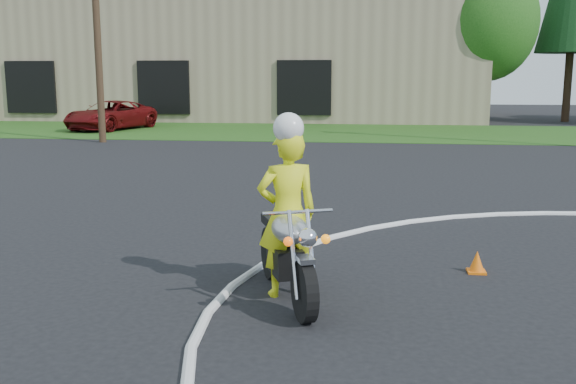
# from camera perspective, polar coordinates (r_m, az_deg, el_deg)

# --- Properties ---
(grass_strip) EXTENTS (120.00, 10.00, 0.02)m
(grass_strip) POSITION_cam_1_polar(r_m,az_deg,el_deg) (31.00, 15.36, 5.05)
(grass_strip) COLOR #1E4714
(grass_strip) RESTS_ON ground
(primary_motorcycle) EXTENTS (1.05, 2.14, 1.18)m
(primary_motorcycle) POSITION_cam_1_polar(r_m,az_deg,el_deg) (7.55, -0.05, -5.33)
(primary_motorcycle) COLOR black
(primary_motorcycle) RESTS_ON ground
(rider_primary_grp) EXTENTS (0.85, 0.71, 2.20)m
(rider_primary_grp) POSITION_cam_1_polar(r_m,az_deg,el_deg) (7.57, -0.05, -1.52)
(rider_primary_grp) COLOR #F0F81A
(rider_primary_grp) RESTS_ON ground
(pickup_grp) EXTENTS (3.65, 5.59, 1.43)m
(pickup_grp) POSITION_cam_1_polar(r_m,az_deg,el_deg) (33.22, -15.48, 6.59)
(pickup_grp) COLOR #5F0A0C
(pickup_grp) RESTS_ON ground
(warehouse) EXTENTS (41.00, 17.00, 8.30)m
(warehouse) POSITION_cam_1_polar(r_m,az_deg,el_deg) (45.74, -10.28, 12.00)
(warehouse) COLOR tan
(warehouse) RESTS_ON ground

